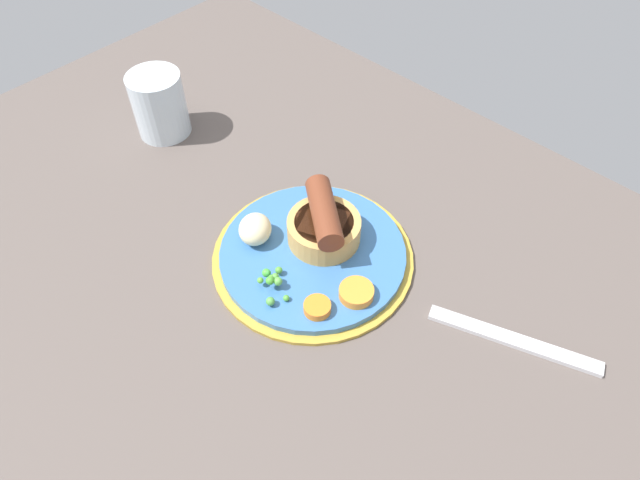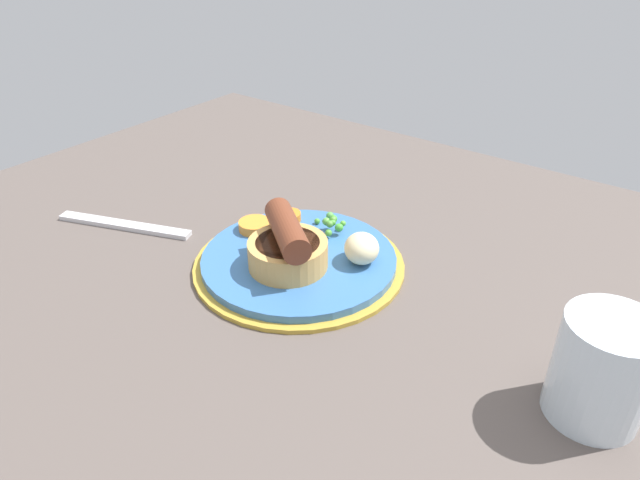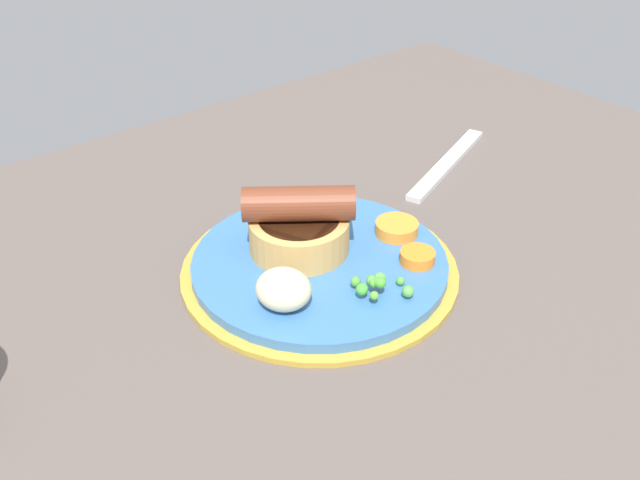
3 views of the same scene
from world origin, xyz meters
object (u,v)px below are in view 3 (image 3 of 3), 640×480
(pea_pile, at_px, (377,285))
(carrot_slice_0, at_px, (397,228))
(sausage_pudding, at_px, (299,226))
(fork, at_px, (447,164))
(dinner_plate, at_px, (320,267))
(potato_chunk_0, at_px, (286,291))
(carrot_slice_2, at_px, (418,257))

(pea_pile, height_order, carrot_slice_0, pea_pile)
(sausage_pudding, distance_m, carrot_slice_0, 0.09)
(pea_pile, bearing_deg, fork, 29.76)
(dinner_plate, height_order, fork, dinner_plate)
(potato_chunk_0, height_order, carrot_slice_2, potato_chunk_0)
(carrot_slice_0, height_order, fork, carrot_slice_0)
(fork, bearing_deg, carrot_slice_0, -173.74)
(sausage_pudding, relative_size, carrot_slice_2, 3.12)
(dinner_plate, xyz_separation_m, sausage_pudding, (-0.00, 0.02, 0.03))
(pea_pile, bearing_deg, sausage_pudding, 93.97)
(pea_pile, height_order, potato_chunk_0, potato_chunk_0)
(sausage_pudding, relative_size, carrot_slice_0, 2.41)
(dinner_plate, relative_size, fork, 1.31)
(carrot_slice_0, relative_size, carrot_slice_2, 1.30)
(sausage_pudding, bearing_deg, pea_pile, -48.51)
(carrot_slice_0, bearing_deg, pea_pile, -144.34)
(dinner_plate, xyz_separation_m, carrot_slice_0, (0.08, -0.01, 0.01))
(potato_chunk_0, height_order, carrot_slice_0, potato_chunk_0)
(sausage_pudding, height_order, carrot_slice_2, sausage_pudding)
(pea_pile, bearing_deg, dinner_plate, 92.21)
(sausage_pudding, height_order, fork, sausage_pudding)
(dinner_plate, height_order, sausage_pudding, sausage_pudding)
(dinner_plate, relative_size, carrot_slice_0, 6.17)
(sausage_pudding, height_order, pea_pile, sausage_pudding)
(pea_pile, distance_m, potato_chunk_0, 0.07)
(dinner_plate, xyz_separation_m, carrot_slice_2, (0.06, -0.06, 0.01))
(dinner_plate, xyz_separation_m, pea_pile, (0.00, -0.07, 0.02))
(pea_pile, relative_size, fork, 0.25)
(carrot_slice_2, bearing_deg, sausage_pudding, 129.01)
(sausage_pudding, relative_size, potato_chunk_0, 2.13)
(dinner_plate, distance_m, carrot_slice_0, 0.08)
(sausage_pudding, bearing_deg, dinner_plate, -43.39)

